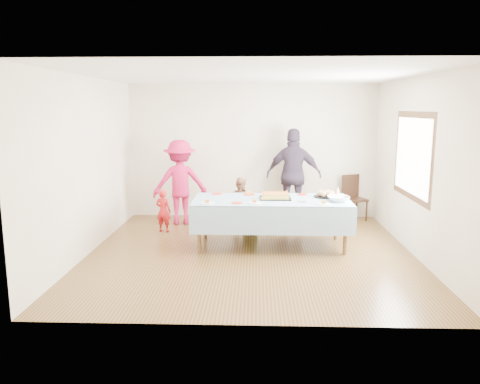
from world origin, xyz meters
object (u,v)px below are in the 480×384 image
at_px(party_table, 271,203).
at_px(dining_chair, 353,195).
at_px(adult_left, 180,182).
at_px(birthday_cake, 275,196).

xyz_separation_m(party_table, dining_chair, (1.70, 1.93, -0.22)).
bearing_deg(adult_left, party_table, 128.83).
height_order(birthday_cake, adult_left, adult_left).
bearing_deg(adult_left, birthday_cake, 130.83).
relative_size(party_table, birthday_cake, 4.97).
relative_size(party_table, dining_chair, 2.77).
xyz_separation_m(party_table, birthday_cake, (0.06, 0.05, 0.10)).
distance_m(birthday_cake, dining_chair, 2.51).
bearing_deg(party_table, birthday_cake, 38.07).
bearing_deg(birthday_cake, adult_left, 141.49).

